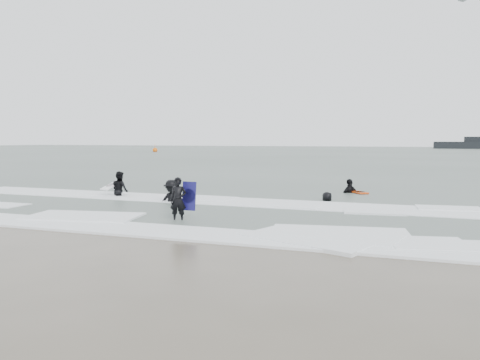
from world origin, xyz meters
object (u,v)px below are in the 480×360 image
(surfer_centre, at_px, (178,222))
(buoy, at_px, (155,150))
(surfer_breaker, at_px, (171,204))
(surfer_wading, at_px, (120,197))
(surfer_right_near, at_px, (350,194))
(surfer_right_far, at_px, (327,202))

(surfer_centre, relative_size, buoy, 0.91)
(surfer_centre, bearing_deg, surfer_breaker, 108.50)
(surfer_wading, relative_size, surfer_right_near, 0.94)
(surfer_breaker, distance_m, surfer_right_near, 9.20)
(surfer_wading, distance_m, surfer_breaker, 3.57)
(surfer_breaker, height_order, surfer_right_near, surfer_right_near)
(surfer_centre, xyz_separation_m, surfer_breaker, (-2.35, 3.82, 0.00))
(surfer_centre, bearing_deg, buoy, 108.07)
(surfer_centre, relative_size, surfer_wading, 0.85)
(surfer_centre, distance_m, buoy, 85.05)
(surfer_centre, height_order, buoy, buoy)
(surfer_centre, distance_m, surfer_breaker, 4.49)
(surfer_wading, xyz_separation_m, surfer_breaker, (3.38, -1.16, 0.00))
(surfer_wading, distance_m, buoy, 77.86)
(surfer_right_near, height_order, buoy, buoy)
(surfer_centre, xyz_separation_m, surfer_wading, (-5.73, 4.98, 0.00))
(surfer_centre, height_order, surfer_wading, surfer_wading)
(surfer_breaker, bearing_deg, surfer_right_near, 36.46)
(surfer_right_far, bearing_deg, surfer_breaker, -14.60)
(surfer_right_near, bearing_deg, surfer_breaker, -7.56)
(surfer_right_far, height_order, buoy, buoy)
(surfer_centre, height_order, surfer_right_far, surfer_right_far)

